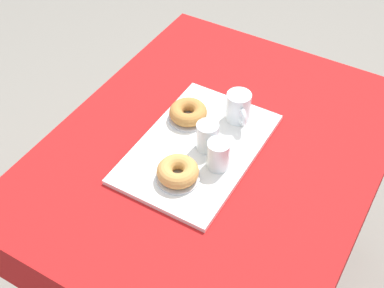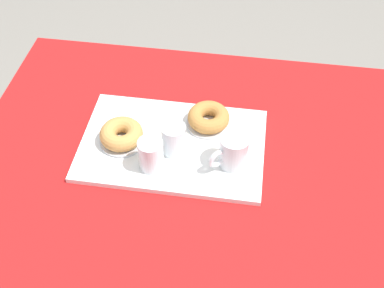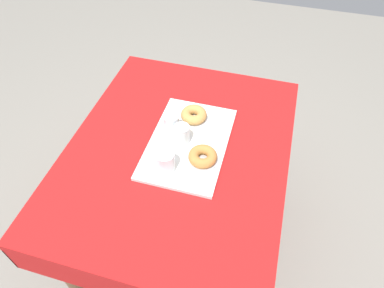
# 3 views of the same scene
# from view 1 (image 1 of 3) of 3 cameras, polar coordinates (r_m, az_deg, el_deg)

# --- Properties ---
(ground_plane) EXTENTS (6.00, 6.00, 0.00)m
(ground_plane) POSITION_cam_1_polar(r_m,az_deg,el_deg) (2.09, 1.85, -14.89)
(ground_plane) COLOR gray
(dining_table) EXTENTS (1.12, 0.89, 0.76)m
(dining_table) POSITION_cam_1_polar(r_m,az_deg,el_deg) (1.56, 2.40, -2.95)
(dining_table) COLOR red
(dining_table) RESTS_ON ground
(serving_tray) EXTENTS (0.48, 0.31, 0.01)m
(serving_tray) POSITION_cam_1_polar(r_m,az_deg,el_deg) (1.47, 0.64, -0.44)
(serving_tray) COLOR white
(serving_tray) RESTS_ON dining_table
(tea_mug_left) EXTENTS (0.10, 0.09, 0.09)m
(tea_mug_left) POSITION_cam_1_polar(r_m,az_deg,el_deg) (1.52, 5.11, 3.98)
(tea_mug_left) COLOR white
(tea_mug_left) RESTS_ON serving_tray
(water_glass_near) EXTENTS (0.06, 0.06, 0.09)m
(water_glass_near) POSITION_cam_1_polar(r_m,az_deg,el_deg) (1.43, 1.69, 0.68)
(water_glass_near) COLOR white
(water_glass_near) RESTS_ON serving_tray
(water_glass_far) EXTENTS (0.06, 0.06, 0.09)m
(water_glass_far) POSITION_cam_1_polar(r_m,az_deg,el_deg) (1.38, 2.90, -1.27)
(water_glass_far) COLOR white
(water_glass_far) RESTS_ON serving_tray
(donut_plate_left) EXTENTS (0.12, 0.12, 0.01)m
(donut_plate_left) POSITION_cam_1_polar(r_m,az_deg,el_deg) (1.38, -1.55, -3.68)
(donut_plate_left) COLOR silver
(donut_plate_left) RESTS_ON serving_tray
(sugar_donut_left) EXTENTS (0.11, 0.11, 0.04)m
(sugar_donut_left) POSITION_cam_1_polar(r_m,az_deg,el_deg) (1.36, -1.57, -3.01)
(sugar_donut_left) COLOR tan
(sugar_donut_left) RESTS_ON donut_plate_left
(donut_plate_right) EXTENTS (0.12, 0.12, 0.01)m
(donut_plate_right) POSITION_cam_1_polar(r_m,az_deg,el_deg) (1.54, -0.42, 2.86)
(donut_plate_right) COLOR silver
(donut_plate_right) RESTS_ON serving_tray
(sugar_donut_right) EXTENTS (0.11, 0.11, 0.04)m
(sugar_donut_right) POSITION_cam_1_polar(r_m,az_deg,el_deg) (1.52, -0.43, 3.51)
(sugar_donut_right) COLOR #BC7F3D
(sugar_donut_right) RESTS_ON donut_plate_right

